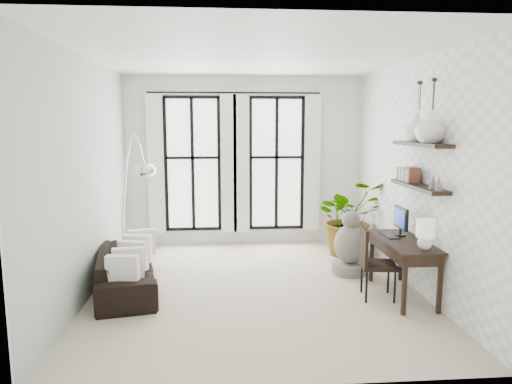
{
  "coord_description": "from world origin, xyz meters",
  "views": [
    {
      "loc": [
        -0.47,
        -6.21,
        2.31
      ],
      "look_at": [
        0.04,
        0.3,
        1.33
      ],
      "focal_mm": 32.0,
      "sensor_mm": 36.0,
      "label": 1
    }
  ],
  "objects": [
    {
      "name": "windows",
      "position": [
        -0.2,
        2.43,
        1.56
      ],
      "size": [
        3.26,
        0.13,
        2.65
      ],
      "color": "white",
      "rests_on": "wall_back"
    },
    {
      "name": "wall_back",
      "position": [
        0.0,
        2.5,
        1.6
      ],
      "size": [
        4.5,
        0.0,
        4.5
      ],
      "primitive_type": "plane",
      "rotation": [
        1.57,
        0.0,
        0.0
      ],
      "color": "white",
      "rests_on": "floor"
    },
    {
      "name": "sofa",
      "position": [
        -1.8,
        0.04,
        0.28
      ],
      "size": [
        1.11,
        2.04,
        0.56
      ],
      "primitive_type": "imported",
      "rotation": [
        0.0,
        0.0,
        1.77
      ],
      "color": "black",
      "rests_on": "floor"
    },
    {
      "name": "throw_pillows",
      "position": [
        -1.7,
        0.04,
        0.5
      ],
      "size": [
        0.4,
        1.52,
        0.4
      ],
      "color": "white",
      "rests_on": "sofa"
    },
    {
      "name": "wall_shelves",
      "position": [
        2.11,
        -0.45,
        1.73
      ],
      "size": [
        0.25,
        1.3,
        0.6
      ],
      "color": "black",
      "rests_on": "wall_right"
    },
    {
      "name": "vase_b",
      "position": [
        2.11,
        -0.34,
        2.27
      ],
      "size": [
        0.37,
        0.37,
        0.38
      ],
      "primitive_type": "imported",
      "color": "white",
      "rests_on": "shelf_upper"
    },
    {
      "name": "wall_right",
      "position": [
        2.25,
        0.0,
        1.6
      ],
      "size": [
        0.0,
        5.0,
        5.0
      ],
      "primitive_type": "plane",
      "rotation": [
        1.57,
        0.0,
        -1.57
      ],
      "color": "white",
      "rests_on": "floor"
    },
    {
      "name": "desk",
      "position": [
        1.95,
        -0.54,
        0.73
      ],
      "size": [
        0.56,
        1.31,
        1.17
      ],
      "color": "black",
      "rests_on": "floor"
    },
    {
      "name": "desk_chair",
      "position": [
        1.52,
        -0.51,
        0.55
      ],
      "size": [
        0.51,
        0.51,
        0.96
      ],
      "rotation": [
        0.0,
        0.0,
        -0.13
      ],
      "color": "black",
      "rests_on": "floor"
    },
    {
      "name": "wall_left",
      "position": [
        -2.25,
        0.0,
        1.6
      ],
      "size": [
        0.0,
        5.0,
        5.0
      ],
      "primitive_type": "plane",
      "rotation": [
        1.57,
        0.0,
        1.57
      ],
      "color": "#A4B7A8",
      "rests_on": "floor"
    },
    {
      "name": "floor",
      "position": [
        0.0,
        0.0,
        0.0
      ],
      "size": [
        5.0,
        5.0,
        0.0
      ],
      "primitive_type": "plane",
      "color": "#BDAD96",
      "rests_on": "ground"
    },
    {
      "name": "plant",
      "position": [
        1.79,
        1.54,
        0.67
      ],
      "size": [
        1.4,
        1.27,
        1.35
      ],
      "primitive_type": "imported",
      "rotation": [
        0.0,
        0.0,
        0.2
      ],
      "color": "#2D7228",
      "rests_on": "floor"
    },
    {
      "name": "vase_a",
      "position": [
        2.11,
        -0.74,
        2.27
      ],
      "size": [
        0.37,
        0.37,
        0.38
      ],
      "primitive_type": "imported",
      "color": "white",
      "rests_on": "shelf_upper"
    },
    {
      "name": "buddha",
      "position": [
        1.51,
        0.5,
        0.42
      ],
      "size": [
        0.55,
        0.55,
        0.99
      ],
      "color": "slate",
      "rests_on": "floor"
    },
    {
      "name": "ceiling",
      "position": [
        0.0,
        0.0,
        3.2
      ],
      "size": [
        5.0,
        5.0,
        0.0
      ],
      "primitive_type": "plane",
      "color": "white",
      "rests_on": "wall_back"
    },
    {
      "name": "arc_lamp",
      "position": [
        -1.69,
        0.24,
        1.62
      ],
      "size": [
        0.71,
        0.61,
        2.18
      ],
      "color": "silver",
      "rests_on": "floor"
    }
  ]
}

